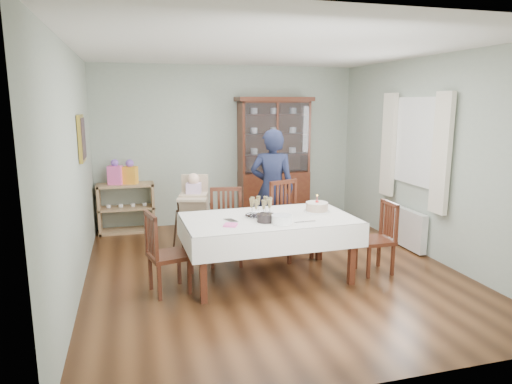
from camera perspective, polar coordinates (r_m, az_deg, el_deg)
name	(u,v)px	position (r m, az deg, el deg)	size (l,w,h in m)	color
floor	(271,270)	(5.88, 1.86, -9.67)	(5.00, 5.00, 0.00)	#593319
room_shell	(259,132)	(6.01, 0.44, 7.49)	(5.00, 5.00, 5.00)	#9EAA99
dining_table	(268,248)	(5.47, 1.55, -6.99)	(2.03, 1.20, 0.76)	#492512
china_cabinet	(274,159)	(7.93, 2.23, 4.16)	(1.30, 0.48, 2.18)	#492512
sideboard	(127,208)	(7.71, -15.87, -1.93)	(0.90, 0.38, 0.80)	tan
picture_frame	(81,138)	(6.08, -20.98, 6.29)	(0.04, 0.48, 0.58)	gold
window	(417,142)	(6.78, 19.47, 5.97)	(0.04, 1.02, 1.22)	white
curtain_left	(442,154)	(6.25, 22.19, 4.47)	(0.07, 0.30, 1.55)	silver
curtain_right	(389,145)	(7.27, 16.25, 5.68)	(0.07, 0.30, 1.55)	silver
radiator	(407,228)	(6.96, 18.40, -4.33)	(0.10, 0.80, 0.55)	white
chair_far_left	(227,241)	(6.04, -3.71, -6.18)	(0.52, 0.52, 0.98)	#492512
chair_far_right	(291,235)	(6.26, 4.43, -5.39)	(0.59, 0.59, 1.04)	#492512
chair_end_left	(168,269)	(5.22, -10.97, -9.40)	(0.50, 0.50, 0.92)	#492512
chair_end_right	(375,252)	(5.91, 14.71, -7.21)	(0.40, 0.40, 0.89)	#492512
woman	(272,189)	(6.55, 2.04, 0.38)	(0.63, 0.41, 1.73)	black
high_chair	(195,222)	(6.45, -7.68, -3.73)	(0.62, 0.62, 1.13)	black
champagne_tray	(261,211)	(5.37, 0.62, -2.38)	(0.38, 0.38, 0.23)	silver
birthday_cake	(317,207)	(5.67, 7.62, -1.90)	(0.32, 0.32, 0.22)	white
plate_stack_dark	(265,218)	(5.16, 1.17, -3.25)	(0.19, 0.19, 0.09)	black
plate_stack_white	(282,219)	(5.09, 3.25, -3.43)	(0.23, 0.23, 0.10)	white
napkin_stack	(231,225)	(5.01, -3.20, -4.13)	(0.14, 0.14, 0.02)	#FF5DB1
cutlery	(227,221)	(5.21, -3.60, -3.58)	(0.12, 0.17, 0.01)	silver
cake_knife	(305,222)	(5.18, 6.15, -3.70)	(0.27, 0.02, 0.01)	silver
gift_bag_pink	(115,173)	(7.59, -17.19, 2.25)	(0.25, 0.20, 0.41)	#FF5DB1
gift_bag_orange	(130,173)	(7.58, -15.45, 2.31)	(0.25, 0.22, 0.39)	#FFA628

